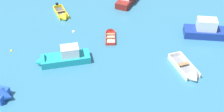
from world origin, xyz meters
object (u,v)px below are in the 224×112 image
Objects in this scene: rowboat_white_midfield_left at (189,73)px; mooring_buoy_midfield at (74,32)px; mooring_buoy_trailing at (11,51)px; rowboat_red_cluster_outer at (110,34)px; rowboat_yellow_cluster_inner at (63,15)px; motor_launch_deep_blue_outer_left at (215,31)px; motor_launch_turquoise_far_right at (62,58)px.

rowboat_white_midfield_left is 14.95m from mooring_buoy_midfield.
rowboat_red_cluster_outer is at bearing 24.59° from mooring_buoy_trailing.
rowboat_white_midfield_left is at bearing -31.32° from rowboat_yellow_cluster_inner.
motor_launch_deep_blue_outer_left is at bearing 66.10° from rowboat_white_midfield_left.
motor_launch_turquoise_far_right is at bearing -125.69° from rowboat_red_cluster_outer.
rowboat_yellow_cluster_inner reaches higher than mooring_buoy_trailing.
rowboat_red_cluster_outer is at bearing -173.33° from motor_launch_deep_blue_outer_left.
mooring_buoy_trailing is (-22.94, -6.28, -0.74)m from motor_launch_deep_blue_outer_left.
mooring_buoy_trailing is 7.71m from mooring_buoy_midfield.
motor_launch_deep_blue_outer_left is 1.47× the size of rowboat_white_midfield_left.
motor_launch_deep_blue_outer_left is 18.69× the size of mooring_buoy_midfield.
motor_launch_turquoise_far_right is 21.25× the size of mooring_buoy_trailing.
rowboat_red_cluster_outer is 11.67× the size of mooring_buoy_trailing.
rowboat_white_midfield_left reaches higher than mooring_buoy_trailing.
mooring_buoy_midfield is (-4.60, 0.04, -0.16)m from rowboat_red_cluster_outer.
rowboat_white_midfield_left is 16.95× the size of mooring_buoy_trailing.
motor_launch_deep_blue_outer_left is 17.04m from mooring_buoy_midfield.
mooring_buoy_midfield is (2.32, -3.42, -0.21)m from rowboat_yellow_cluster_inner.
motor_launch_deep_blue_outer_left reaches higher than rowboat_white_midfield_left.
motor_launch_deep_blue_outer_left is at bearing -5.97° from rowboat_yellow_cluster_inner.
rowboat_red_cluster_outer is 10.92m from rowboat_white_midfield_left.
rowboat_yellow_cluster_inner is (-15.90, 9.67, -0.04)m from rowboat_white_midfield_left.
rowboat_yellow_cluster_inner is 0.69× the size of motor_launch_turquoise_far_right.
mooring_buoy_trailing is (-10.57, -4.84, -0.16)m from rowboat_red_cluster_outer.
rowboat_white_midfield_left is at bearing -113.90° from motor_launch_deep_blue_outer_left.
rowboat_white_midfield_left reaches higher than rowboat_red_cluster_outer.
rowboat_white_midfield_left is 19.59m from mooring_buoy_trailing.
rowboat_yellow_cluster_inner is at bearing 66.30° from mooring_buoy_trailing.
mooring_buoy_midfield is at bearing -175.27° from motor_launch_deep_blue_outer_left.
mooring_buoy_trailing is 0.75× the size of mooring_buoy_midfield.
rowboat_red_cluster_outer is at bearing -26.58° from rowboat_yellow_cluster_inner.
motor_launch_turquoise_far_right is at bearing -10.82° from mooring_buoy_trailing.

